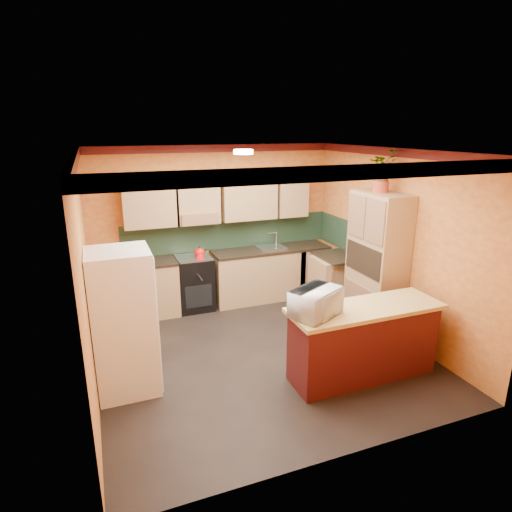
{
  "coord_description": "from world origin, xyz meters",
  "views": [
    {
      "loc": [
        -1.93,
        -4.9,
        2.97
      ],
      "look_at": [
        0.12,
        0.45,
        1.24
      ],
      "focal_mm": 30.0,
      "sensor_mm": 36.0,
      "label": 1
    }
  ],
  "objects_px": {
    "fridge": "(124,322)",
    "microwave": "(316,302)",
    "breakfast_bar": "(363,344)",
    "base_cabinets_back": "(230,279)",
    "pantry": "(376,264)",
    "stove": "(194,283)"
  },
  "relations": [
    {
      "from": "base_cabinets_back",
      "to": "microwave",
      "type": "xyz_separation_m",
      "value": [
        0.14,
        -2.79,
        0.65
      ]
    },
    {
      "from": "fridge",
      "to": "breakfast_bar",
      "type": "height_order",
      "value": "fridge"
    },
    {
      "from": "base_cabinets_back",
      "to": "breakfast_bar",
      "type": "relative_size",
      "value": 2.03
    },
    {
      "from": "stove",
      "to": "fridge",
      "type": "height_order",
      "value": "fridge"
    },
    {
      "from": "base_cabinets_back",
      "to": "breakfast_bar",
      "type": "distance_m",
      "value": 2.91
    },
    {
      "from": "base_cabinets_back",
      "to": "pantry",
      "type": "bearing_deg",
      "value": -46.25
    },
    {
      "from": "breakfast_bar",
      "to": "microwave",
      "type": "xyz_separation_m",
      "value": [
        -0.68,
        0.0,
        0.65
      ]
    },
    {
      "from": "base_cabinets_back",
      "to": "stove",
      "type": "distance_m",
      "value": 0.63
    },
    {
      "from": "base_cabinets_back",
      "to": "fridge",
      "type": "distance_m",
      "value": 2.81
    },
    {
      "from": "fridge",
      "to": "microwave",
      "type": "height_order",
      "value": "fridge"
    },
    {
      "from": "pantry",
      "to": "breakfast_bar",
      "type": "height_order",
      "value": "pantry"
    },
    {
      "from": "stove",
      "to": "fridge",
      "type": "bearing_deg",
      "value": -122.16
    },
    {
      "from": "stove",
      "to": "breakfast_bar",
      "type": "height_order",
      "value": "stove"
    },
    {
      "from": "base_cabinets_back",
      "to": "fridge",
      "type": "relative_size",
      "value": 2.15
    },
    {
      "from": "base_cabinets_back",
      "to": "fridge",
      "type": "height_order",
      "value": "fridge"
    },
    {
      "from": "microwave",
      "to": "pantry",
      "type": "bearing_deg",
      "value": 5.65
    },
    {
      "from": "base_cabinets_back",
      "to": "pantry",
      "type": "distance_m",
      "value": 2.53
    },
    {
      "from": "base_cabinets_back",
      "to": "pantry",
      "type": "xyz_separation_m",
      "value": [
        1.7,
        -1.78,
        0.61
      ]
    },
    {
      "from": "fridge",
      "to": "pantry",
      "type": "height_order",
      "value": "pantry"
    },
    {
      "from": "stove",
      "to": "breakfast_bar",
      "type": "bearing_deg",
      "value": -62.61
    },
    {
      "from": "stove",
      "to": "breakfast_bar",
      "type": "xyz_separation_m",
      "value": [
        1.45,
        -2.79,
        -0.02
      ]
    },
    {
      "from": "fridge",
      "to": "breakfast_bar",
      "type": "bearing_deg",
      "value": -15.71
    }
  ]
}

